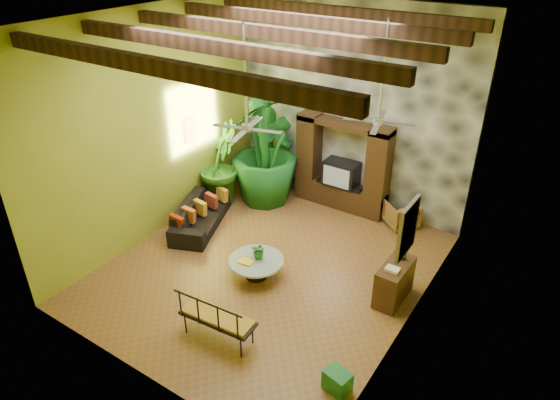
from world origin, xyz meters
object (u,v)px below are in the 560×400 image
Objects in this scene: tall_plant_a at (273,150)px; coffee_table at (256,266)px; ceiling_fan_front at (246,117)px; entertainment_center at (342,171)px; tall_plant_b at (220,164)px; tall_plant_c at (265,147)px; wicker_armchair at (401,214)px; ceiling_fan_back at (380,110)px; green_bin at (337,381)px; side_console at (394,282)px; sofa at (201,214)px; iron_bench at (214,317)px.

tall_plant_a reaches higher than coffee_table.
entertainment_center is at bearing 86.76° from ceiling_fan_front.
tall_plant_c reaches higher than tall_plant_b.
wicker_armchair is 4.61m from tall_plant_b.
entertainment_center is 1.29× the size of ceiling_fan_back.
green_bin is at bearing 49.87° from wicker_armchair.
ceiling_fan_back is at bearing 142.32° from side_console.
ceiling_fan_back is at bearing -5.95° from tall_plant_b.
sofa is 2.19× the size of side_console.
entertainment_center is 1.79m from wicker_armchair.
tall_plant_c is 2.67× the size of coffee_table.
entertainment_center is 4.30m from ceiling_fan_front.
ceiling_fan_back is 1.66× the size of coffee_table.
ceiling_fan_back is 4.87m from tall_plant_b.
side_console is at bearing -46.56° from entertainment_center.
tall_plant_a is at bearing 153.39° from ceiling_fan_back.
tall_plant_a is at bearing -175.58° from entertainment_center.
ceiling_fan_back is 4.64× the size of green_bin.
sofa is at bearing 158.39° from ceiling_fan_front.
side_console is (0.94, -0.74, -3.01)m from ceiling_fan_back.
tall_plant_b is (-0.35, 1.21, 0.75)m from sofa.
green_bin is at bearing -29.95° from ceiling_fan_front.
tall_plant_b is (-4.25, 0.44, -2.34)m from ceiling_fan_back.
sofa is 4.76m from wicker_armchair.
sofa is 5.54m from green_bin.
entertainment_center is 5.45m from iron_bench.
ceiling_fan_front reaches higher than tall_plant_a.
ceiling_fan_back is 4.03m from tall_plant_c.
wicker_armchair is (1.67, -0.07, -0.65)m from entertainment_center.
ceiling_fan_back is (1.80, 1.60, 0.00)m from ceiling_fan_front.
sofa is 1.02× the size of tall_plant_b.
iron_bench reaches higher than green_bin.
iron_bench is at bearing -75.51° from coffee_table.
tall_plant_a is 1.06× the size of tall_plant_b.
tall_plant_b is 3.41m from coffee_table.
entertainment_center is at bearing 117.10° from green_bin.
ceiling_fan_front reaches higher than entertainment_center.
entertainment_center reaches higher than sofa.
tall_plant_b reaches higher than wicker_armchair.
ceiling_fan_back is 0.62× the size of tall_plant_c.
side_console is (4.50, -2.53, -0.73)m from tall_plant_a.
iron_bench is (0.48, -1.86, 0.29)m from coffee_table.
sofa is 5.40× the size of green_bin.
side_console is (5.19, -1.19, -0.67)m from tall_plant_b.
entertainment_center is 2.01m from tall_plant_c.
coffee_table is (2.59, -2.06, -0.81)m from tall_plant_b.
coffee_table is at bearing 100.25° from iron_bench.
entertainment_center is at bearing 4.42° from tall_plant_a.
sofa is 3.14× the size of wicker_armchair.
ceiling_fan_front is at bearing -93.24° from entertainment_center.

